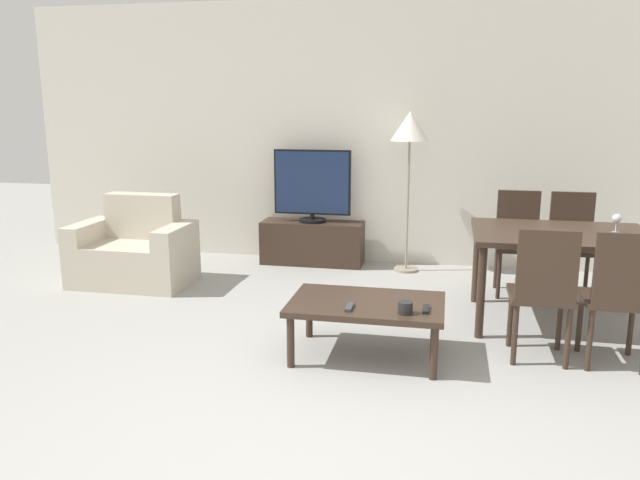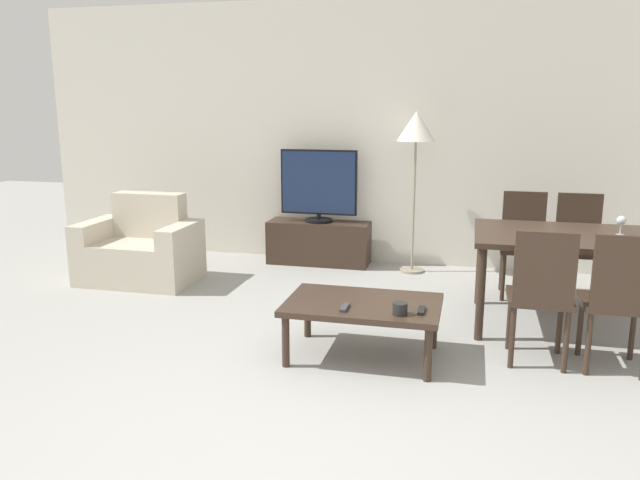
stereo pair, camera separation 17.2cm
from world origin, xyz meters
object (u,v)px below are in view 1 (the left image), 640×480
dining_chair_far_left (518,237)px  dining_chair_near_right (619,293)px  cup_white_near (405,308)px  floor_lamp (410,132)px  coffee_table (367,307)px  tv_stand (312,243)px  dining_chair_near (543,288)px  wine_glass_left (617,220)px  armchair (135,252)px  remote_secondary (426,309)px  remote_primary (349,307)px  tv (312,186)px  dining_chair_far (572,239)px  dining_table (561,242)px

dining_chair_far_left → dining_chair_near_right: bearing=-74.0°
dining_chair_far_left → cup_white_near: dining_chair_far_left is taller
floor_lamp → coffee_table: bearing=-92.8°
tv_stand → floor_lamp: size_ratio=0.67×
tv_stand → floor_lamp: (0.99, -0.09, 1.16)m
dining_chair_near → wine_glass_left: bearing=53.7°
armchair → coffee_table: bearing=-28.9°
dining_chair_far_left → remote_secondary: dining_chair_far_left is taller
remote_primary → coffee_table: bearing=62.2°
tv → dining_chair_far_left: (2.00, -0.62, -0.32)m
remote_secondary → cup_white_near: (-0.12, -0.08, 0.03)m
tv → dining_chair_near: bearing=-47.8°
tv → floor_lamp: bearing=-5.2°
armchair → dining_chair_near_right: bearing=-16.6°
armchair → dining_chair_far: size_ratio=1.17×
tv → remote_secondary: 2.80m
remote_secondary → dining_chair_far: bearing=57.2°
dining_chair_near_right → remote_secondary: size_ratio=6.03×
remote_secondary → cup_white_near: bearing=-146.2°
coffee_table → dining_chair_far_left: bearing=57.0°
tv_stand → remote_primary: bearing=-72.5°
tv_stand → dining_table: bearing=-32.4°
wine_glass_left → dining_chair_far_left: bearing=128.4°
dining_table → dining_chair_near: (-0.23, -0.79, -0.14)m
dining_table → remote_secondary: bearing=-132.6°
armchair → coffee_table: size_ratio=1.04×
remote_secondary → wine_glass_left: (1.33, 1.07, 0.43)m
floor_lamp → wine_glass_left: size_ratio=10.89×
tv_stand → coffee_table: (0.88, -2.34, 0.12)m
dining_chair_far_left → remote_secondary: (-0.73, -1.84, -0.11)m
coffee_table → armchair: bearing=151.1°
dining_chair_far → dining_chair_near_right: bearing=-90.0°
tv → dining_chair_far_left: bearing=-17.1°
dining_chair_near_right → cup_white_near: 1.35m
coffee_table → dining_chair_far: size_ratio=1.12×
coffee_table → dining_chair_far_left: (1.12, 1.72, 0.16)m
dining_chair_far_left → tv: bearing=162.9°
armchair → dining_chair_near_right: dining_chair_near_right is taller
dining_chair_far → dining_chair_far_left: (-0.45, 0.00, 0.00)m
dining_chair_near → coffee_table: bearing=-173.1°
dining_chair_far_left → remote_secondary: 1.98m
dining_table → cup_white_near: bearing=-133.9°
tv → coffee_table: bearing=-69.4°
coffee_table → dining_chair_near_right: 1.59m
dining_chair_far_left → cup_white_near: size_ratio=9.75×
tv → dining_chair_near_right: (2.45, -2.21, -0.32)m
dining_chair_near → dining_chair_far_left: 1.59m
dining_chair_far_left → floor_lamp: 1.44m
armchair → dining_chair_far: (3.94, 0.42, 0.21)m
tv → dining_chair_far: bearing=-14.1°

